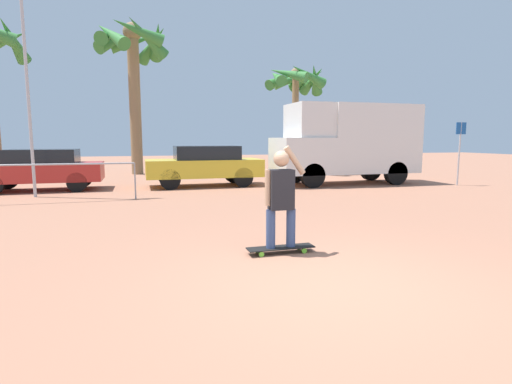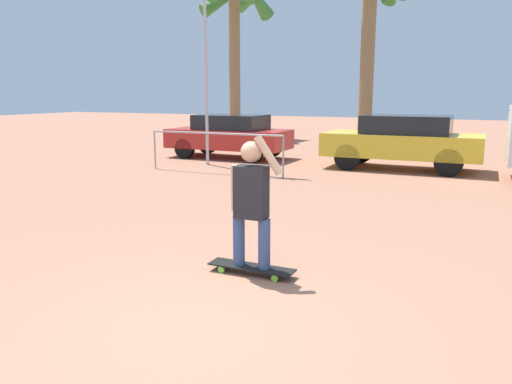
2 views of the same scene
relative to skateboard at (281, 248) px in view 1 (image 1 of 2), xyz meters
The scene contains 11 objects.
ground_plane 1.49m from the skateboard, 84.73° to the right, with size 80.00×80.00×0.00m, color #A36B51.
skateboard is the anchor object (origin of this frame).
person_skateboarder 0.84m from the skateboard, behind, with size 0.64×0.24×1.55m.
camper_van 10.37m from the skateboard, 55.31° to the left, with size 5.61×2.03×3.06m.
parked_car_yellow 9.23m from the skateboard, 88.06° to the left, with size 4.21×1.76×1.49m.
parked_car_red 10.80m from the skateboard, 118.98° to the left, with size 3.95×1.71×1.40m.
palm_tree_near_van 15.47m from the skateboard, 67.05° to the left, with size 3.22×3.21×5.46m.
palm_tree_center_background 16.57m from the skateboard, 97.78° to the left, with size 3.76×3.75×7.42m.
flagpole 10.19m from the skateboard, 122.84° to the left, with size 0.94×0.12×7.67m.
street_sign 11.77m from the skateboard, 35.07° to the left, with size 0.44×0.06×2.36m.
plaza_railing_segment 7.71m from the skateboard, 122.31° to the left, with size 3.92×0.05×1.08m.
Camera 1 is at (-2.17, -4.11, 1.73)m, focal length 28.00 mm.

